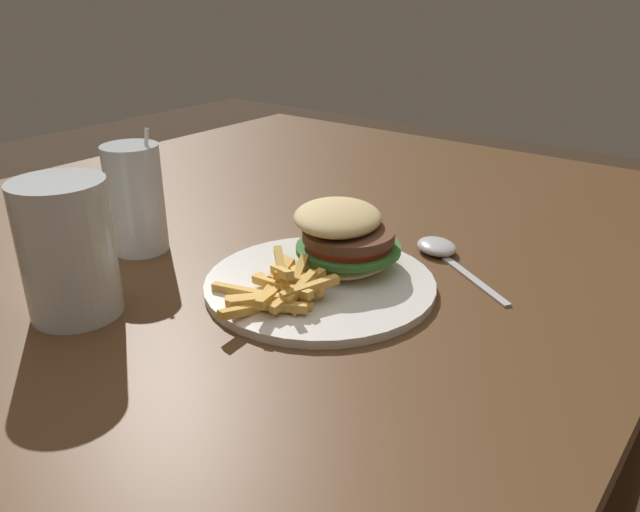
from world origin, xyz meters
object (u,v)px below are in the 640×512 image
beer_glass (68,253)px  spoon (439,249)px  juice_glass (136,201)px  meal_plate_near (330,260)px

beer_glass → spoon: 0.45m
beer_glass → juice_glass: 0.17m
meal_plate_near → spoon: (0.15, -0.07, -0.02)m
meal_plate_near → juice_glass: juice_glass is taller
meal_plate_near → juice_glass: bearing=106.6°
meal_plate_near → juice_glass: 0.27m
meal_plate_near → beer_glass: 0.28m
spoon → meal_plate_near: bearing=99.4°
beer_glass → meal_plate_near: bearing=-36.7°
beer_glass → spoon: size_ratio=0.84×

